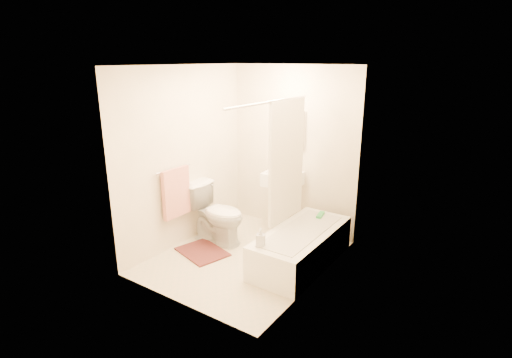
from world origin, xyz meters
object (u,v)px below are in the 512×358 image
Objects in this scene: toilet at (217,214)px; bath_mat at (202,252)px; soap_bottle at (261,237)px; sink at (283,200)px; bathtub at (301,247)px.

bath_mat is (0.06, -0.40, -0.40)m from toilet.
toilet is at bearing 153.65° from soap_bottle.
sink reaches higher than bathtub.
bath_mat is (-0.54, -1.16, -0.49)m from sink.
sink reaches higher than bath_mat.
soap_bottle is at bearing -7.60° from bath_mat.
toilet is 3.92× the size of soap_bottle.
soap_bottle reaches higher than bathtub.
soap_bottle is at bearing -107.34° from bathtub.
soap_bottle is at bearing -75.38° from sink.
bath_mat is 3.07× the size of soap_bottle.
soap_bottle is (0.47, -1.30, 0.04)m from sink.
sink is 1.37m from bath_mat.
toilet is 0.83× the size of sink.
bath_mat is 1.15m from soap_bottle.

